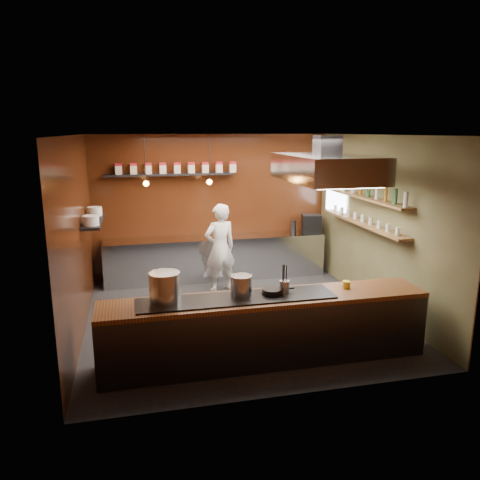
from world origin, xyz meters
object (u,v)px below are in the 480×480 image
object	(u,v)px
espresso_machine	(311,224)
chef	(220,248)
extractor_hood	(326,168)
stockpot_large	(165,287)
stockpot_small	(241,285)

from	to	relation	value
espresso_machine	chef	distance (m)	2.31
extractor_hood	stockpot_large	world-z (taller)	extractor_hood
extractor_hood	espresso_machine	world-z (taller)	extractor_hood
extractor_hood	stockpot_large	distance (m)	3.17
stockpot_large	chef	size ratio (longest dim) A/B	0.23
extractor_hood	stockpot_small	bearing A→B (deg)	-145.37
extractor_hood	stockpot_small	world-z (taller)	extractor_hood
extractor_hood	espresso_machine	size ratio (longest dim) A/B	5.09
espresso_machine	chef	xyz separation A→B (m)	(-2.17, -0.77, -0.23)
stockpot_small	espresso_machine	size ratio (longest dim) A/B	0.73
extractor_hood	stockpot_large	xyz separation A→B (m)	(-2.62, -1.13, -1.37)
stockpot_large	espresso_machine	size ratio (longest dim) A/B	1.01
espresso_machine	extractor_hood	bearing A→B (deg)	-96.43
espresso_machine	chef	bearing A→B (deg)	-149.33
extractor_hood	espresso_machine	xyz separation A→B (m)	(0.80, 2.54, -1.41)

